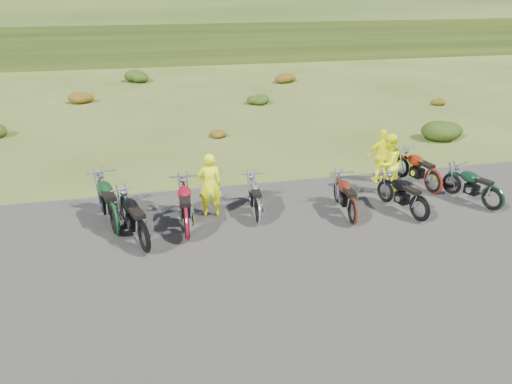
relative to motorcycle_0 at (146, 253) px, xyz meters
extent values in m
plane|color=#394617|center=(3.37, -0.50, 0.00)|extent=(300.00, 300.00, 0.00)
cube|color=black|center=(3.37, -2.50, 0.00)|extent=(20.00, 12.00, 0.04)
cube|color=#243511|center=(3.37, 109.50, 0.00)|extent=(300.00, 90.00, 9.17)
ellipsoid|color=#5A2D0B|center=(-2.83, 16.10, 0.38)|extent=(1.30, 1.30, 0.77)
ellipsoid|color=#1D370D|center=(0.07, 21.40, 0.46)|extent=(1.56, 1.56, 0.92)
ellipsoid|color=#5A2D0B|center=(2.97, 8.70, 0.23)|extent=(0.77, 0.77, 0.45)
ellipsoid|color=#1D370D|center=(5.87, 14.00, 0.31)|extent=(1.03, 1.03, 0.61)
ellipsoid|color=#5A2D0B|center=(8.77, 19.30, 0.38)|extent=(1.30, 1.30, 0.77)
ellipsoid|color=#1D370D|center=(11.67, 6.60, 0.46)|extent=(1.56, 1.56, 0.92)
ellipsoid|color=#5A2D0B|center=(14.57, 11.90, 0.23)|extent=(0.77, 0.77, 0.45)
imported|color=#DCE30B|center=(1.74, 1.60, 0.86)|extent=(0.66, 0.47, 1.71)
imported|color=#DCE30B|center=(6.89, 1.97, 0.89)|extent=(1.10, 1.06, 1.78)
imported|color=#DCE30B|center=(7.16, 2.83, 0.83)|extent=(0.98, 0.42, 1.65)
camera|label=1|loc=(0.25, -10.27, 5.74)|focal=35.00mm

